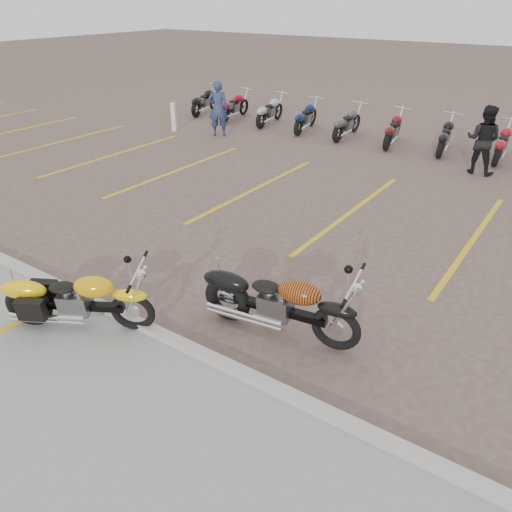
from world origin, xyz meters
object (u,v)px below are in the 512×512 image
at_px(person_a, 218,109).
at_px(person_b, 483,140).
at_px(bollard, 174,117).
at_px(yellow_cruiser, 76,300).
at_px(flame_cruiser, 276,304).

xyz_separation_m(person_a, person_b, (8.57, 0.87, -0.00)).
height_order(person_b, bollard, person_b).
distance_m(yellow_cruiser, person_b, 11.53).
height_order(yellow_cruiser, bollard, bollard).
bearing_deg(bollard, person_a, 13.19).
xyz_separation_m(flame_cruiser, person_a, (-7.95, 8.65, 0.44)).
bearing_deg(person_b, yellow_cruiser, 77.23).
height_order(person_a, person_b, person_a).
bearing_deg(person_a, bollard, -21.04).
distance_m(person_b, bollard, 10.42).
bearing_deg(bollard, yellow_cruiser, -53.73).
bearing_deg(yellow_cruiser, person_a, 88.98).
relative_size(person_a, bollard, 1.88).
height_order(flame_cruiser, bollard, bollard).
bearing_deg(flame_cruiser, person_b, 77.66).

